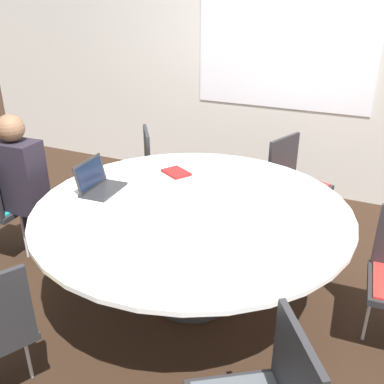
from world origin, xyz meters
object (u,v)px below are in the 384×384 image
(spiral_notebook, at_px, (176,172))
(laptop, at_px, (98,183))
(coffee_cup, at_px, (249,182))
(chair_4, at_px, (294,178))
(person_0, at_px, (21,179))
(chair_5, at_px, (161,165))

(spiral_notebook, bearing_deg, laptop, -125.67)
(coffee_cup, bearing_deg, chair_4, 79.84)
(person_0, height_order, coffee_cup, person_0)
(chair_5, bearing_deg, person_0, -61.44)
(chair_4, xyz_separation_m, spiral_notebook, (-0.74, -0.83, 0.23))
(laptop, height_order, coffee_cup, laptop)
(chair_5, bearing_deg, spiral_notebook, 3.08)
(person_0, xyz_separation_m, coffee_cup, (1.64, 0.51, 0.07))
(chair_4, xyz_separation_m, laptop, (-1.10, -1.33, 0.28))
(chair_4, xyz_separation_m, person_0, (-1.79, -1.36, 0.19))
(laptop, xyz_separation_m, coffee_cup, (0.95, 0.48, -0.01))
(chair_5, bearing_deg, chair_4, 65.45)
(person_0, relative_size, laptop, 3.54)
(chair_5, xyz_separation_m, person_0, (-0.58, -1.14, 0.19))
(chair_4, relative_size, spiral_notebook, 3.33)
(person_0, bearing_deg, laptop, -1.24)
(chair_5, xyz_separation_m, coffee_cup, (1.06, -0.63, 0.27))
(chair_4, relative_size, person_0, 0.71)
(laptop, xyz_separation_m, spiral_notebook, (0.36, 0.50, -0.05))
(chair_4, bearing_deg, person_0, -32.52)
(chair_4, xyz_separation_m, chair_5, (-1.21, -0.22, 0.00))
(chair_4, bearing_deg, chair_5, -59.64)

